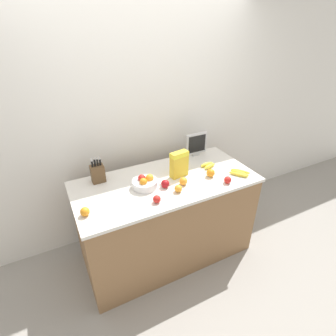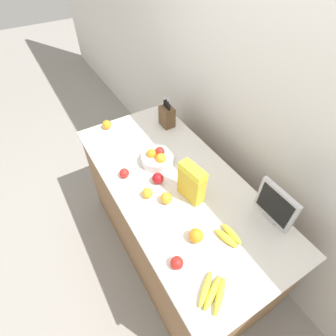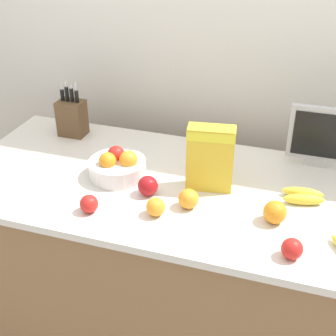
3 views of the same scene
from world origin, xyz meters
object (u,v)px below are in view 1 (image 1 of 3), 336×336
at_px(cereal_box, 179,163).
at_px(apple_near_bananas, 228,180).
at_px(knife_block, 98,173).
at_px(orange_front_right, 85,212).
at_px(fruit_bowl, 145,183).
at_px(apple_front, 157,199).
at_px(apple_leftmost, 165,184).
at_px(banana_bunch_left, 208,165).
at_px(orange_mid_left, 178,189).
at_px(banana_bunch_right, 239,173).
at_px(orange_front_center, 183,181).
at_px(orange_mid_right, 211,173).
at_px(small_monitor, 196,144).

xyz_separation_m(cereal_box, apple_near_bananas, (0.34, -0.32, -0.11)).
xyz_separation_m(knife_block, orange_front_right, (-0.22, -0.44, -0.05)).
relative_size(knife_block, apple_near_bananas, 3.85).
relative_size(fruit_bowl, apple_front, 3.43).
distance_m(fruit_bowl, apple_leftmost, 0.18).
bearing_deg(apple_front, apple_leftmost, 46.44).
relative_size(banana_bunch_left, orange_mid_left, 2.35).
distance_m(banana_bunch_left, banana_bunch_right, 0.32).
relative_size(banana_bunch_left, apple_leftmost, 2.10).
height_order(apple_near_bananas, orange_front_center, orange_front_center).
bearing_deg(banana_bunch_left, orange_mid_left, -152.82).
xyz_separation_m(apple_front, orange_mid_left, (0.23, 0.05, 0.00)).
distance_m(cereal_box, orange_mid_left, 0.29).
xyz_separation_m(banana_bunch_right, apple_near_bananas, (-0.20, -0.07, 0.02)).
bearing_deg(orange_mid_left, orange_mid_right, 12.28).
distance_m(banana_bunch_left, orange_front_right, 1.31).
relative_size(small_monitor, orange_front_right, 3.57).
relative_size(knife_block, apple_leftmost, 3.45).
relative_size(apple_leftmost, orange_front_right, 1.04).
distance_m(knife_block, orange_front_right, 0.50).
relative_size(banana_bunch_right, apple_front, 3.13).
distance_m(banana_bunch_right, orange_mid_right, 0.30).
height_order(banana_bunch_left, apple_front, apple_front).
xyz_separation_m(knife_block, orange_front_center, (0.68, -0.41, -0.05)).
height_order(knife_block, small_monitor, knife_block).
relative_size(small_monitor, orange_front_center, 3.53).
relative_size(cereal_box, orange_mid_right, 3.15).
bearing_deg(cereal_box, orange_mid_right, -37.38).
height_order(small_monitor, apple_leftmost, small_monitor).
xyz_separation_m(apple_front, orange_front_center, (0.33, 0.13, 0.00)).
xyz_separation_m(fruit_bowl, orange_front_right, (-0.57, -0.16, -0.01)).
bearing_deg(apple_near_bananas, orange_mid_left, 170.28).
xyz_separation_m(banana_bunch_left, orange_mid_left, (-0.49, -0.25, 0.01)).
bearing_deg(apple_leftmost, orange_front_center, -11.74).
distance_m(knife_block, apple_leftmost, 0.64).
distance_m(fruit_bowl, orange_front_right, 0.59).
relative_size(knife_block, fruit_bowl, 1.15).
height_order(fruit_bowl, orange_mid_right, fruit_bowl).
xyz_separation_m(fruit_bowl, apple_front, (-0.00, -0.26, -0.01)).
height_order(banana_bunch_left, orange_mid_right, orange_mid_right).
bearing_deg(orange_front_center, apple_front, -157.83).
relative_size(apple_near_bananas, orange_front_center, 0.92).
relative_size(orange_mid_left, orange_front_center, 0.92).
bearing_deg(cereal_box, banana_bunch_right, -32.65).
bearing_deg(banana_bunch_left, small_monitor, 84.20).
height_order(fruit_bowl, apple_front, fruit_bowl).
bearing_deg(apple_front, knife_block, 122.79).
height_order(banana_bunch_left, apple_near_bananas, apple_near_bananas).
bearing_deg(fruit_bowl, apple_front, -90.15).
relative_size(knife_block, apple_front, 3.95).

